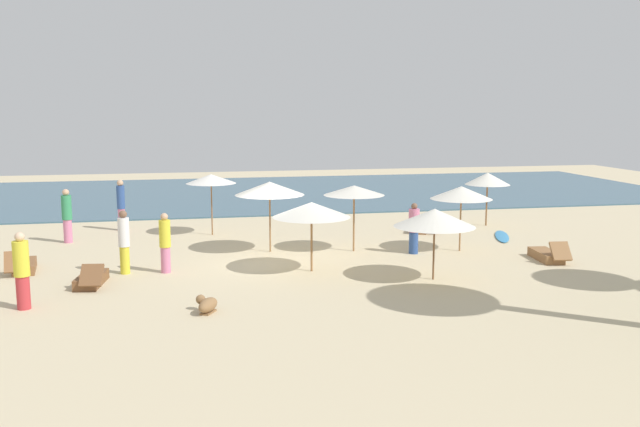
{
  "coord_description": "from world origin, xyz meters",
  "views": [
    {
      "loc": [
        -2.91,
        -20.55,
        4.76
      ],
      "look_at": [
        1.78,
        2.46,
        1.1
      ],
      "focal_mm": 39.02,
      "sensor_mm": 36.0,
      "label": 1
    }
  ],
  "objects_px": {
    "lounger_2": "(91,279)",
    "lounger_1": "(547,255)",
    "person_2": "(121,204)",
    "surfboard": "(502,236)",
    "umbrella_0": "(488,179)",
    "lounger_0": "(421,227)",
    "umbrella_4": "(435,218)",
    "umbrella_5": "(211,179)",
    "umbrella_7": "(270,188)",
    "umbrella_2": "(461,193)",
    "person_1": "(22,271)",
    "person_3": "(165,243)",
    "person_0": "(124,241)",
    "umbrella_6": "(354,190)",
    "umbrella_1": "(312,210)",
    "lounger_3": "(24,266)",
    "dog": "(207,305)",
    "person_5": "(414,228)"
  },
  "relations": [
    {
      "from": "person_2",
      "to": "surfboard",
      "type": "xyz_separation_m",
      "value": [
        13.71,
        -4.23,
        -0.98
      ]
    },
    {
      "from": "umbrella_4",
      "to": "umbrella_6",
      "type": "distance_m",
      "value": 4.3
    },
    {
      "from": "umbrella_5",
      "to": "umbrella_7",
      "type": "height_order",
      "value": "umbrella_7"
    },
    {
      "from": "person_1",
      "to": "umbrella_4",
      "type": "bearing_deg",
      "value": 4.04
    },
    {
      "from": "umbrella_2",
      "to": "person_2",
      "type": "height_order",
      "value": "umbrella_2"
    },
    {
      "from": "lounger_0",
      "to": "person_0",
      "type": "xyz_separation_m",
      "value": [
        -10.58,
        -4.72,
        0.77
      ]
    },
    {
      "from": "umbrella_6",
      "to": "dog",
      "type": "distance_m",
      "value": 8.06
    },
    {
      "from": "person_3",
      "to": "umbrella_1",
      "type": "bearing_deg",
      "value": -9.41
    },
    {
      "from": "lounger_3",
      "to": "person_3",
      "type": "bearing_deg",
      "value": -13.19
    },
    {
      "from": "lounger_2",
      "to": "lounger_1",
      "type": "bearing_deg",
      "value": 1.35
    },
    {
      "from": "person_1",
      "to": "person_2",
      "type": "height_order",
      "value": "person_2"
    },
    {
      "from": "umbrella_2",
      "to": "surfboard",
      "type": "xyz_separation_m",
      "value": [
        2.47,
        1.95,
        -1.9
      ]
    },
    {
      "from": "lounger_0",
      "to": "umbrella_6",
      "type": "bearing_deg",
      "value": -138.71
    },
    {
      "from": "umbrella_0",
      "to": "lounger_3",
      "type": "distance_m",
      "value": 17.21
    },
    {
      "from": "lounger_2",
      "to": "umbrella_2",
      "type": "bearing_deg",
      "value": 11.0
    },
    {
      "from": "person_3",
      "to": "umbrella_6",
      "type": "bearing_deg",
      "value": 16.77
    },
    {
      "from": "lounger_0",
      "to": "lounger_2",
      "type": "relative_size",
      "value": 0.99
    },
    {
      "from": "umbrella_2",
      "to": "umbrella_4",
      "type": "distance_m",
      "value": 4.1
    },
    {
      "from": "lounger_2",
      "to": "lounger_3",
      "type": "bearing_deg",
      "value": 136.2
    },
    {
      "from": "person_5",
      "to": "lounger_3",
      "type": "bearing_deg",
      "value": -179.53
    },
    {
      "from": "umbrella_1",
      "to": "person_2",
      "type": "xyz_separation_m",
      "value": [
        -5.9,
        8.01,
        -0.79
      ]
    },
    {
      "from": "umbrella_6",
      "to": "lounger_0",
      "type": "xyz_separation_m",
      "value": [
        3.4,
        2.99,
        -1.85
      ]
    },
    {
      "from": "umbrella_5",
      "to": "person_1",
      "type": "distance_m",
      "value": 10.04
    },
    {
      "from": "lounger_1",
      "to": "surfboard",
      "type": "distance_m",
      "value": 3.87
    },
    {
      "from": "person_3",
      "to": "person_1",
      "type": "bearing_deg",
      "value": -136.78
    },
    {
      "from": "umbrella_4",
      "to": "person_0",
      "type": "bearing_deg",
      "value": 164.12
    },
    {
      "from": "umbrella_4",
      "to": "person_1",
      "type": "relative_size",
      "value": 1.21
    },
    {
      "from": "umbrella_5",
      "to": "lounger_0",
      "type": "bearing_deg",
      "value": -6.34
    },
    {
      "from": "person_3",
      "to": "person_5",
      "type": "xyz_separation_m",
      "value": [
        7.84,
        1.04,
        -0.05
      ]
    },
    {
      "from": "person_1",
      "to": "umbrella_0",
      "type": "bearing_deg",
      "value": 28.69
    },
    {
      "from": "person_3",
      "to": "lounger_2",
      "type": "bearing_deg",
      "value": -150.88
    },
    {
      "from": "lounger_1",
      "to": "person_3",
      "type": "relative_size",
      "value": 1.01
    },
    {
      "from": "umbrella_1",
      "to": "umbrella_2",
      "type": "relative_size",
      "value": 1.05
    },
    {
      "from": "umbrella_4",
      "to": "lounger_2",
      "type": "height_order",
      "value": "umbrella_4"
    },
    {
      "from": "lounger_3",
      "to": "umbrella_1",
      "type": "bearing_deg",
      "value": -11.29
    },
    {
      "from": "umbrella_7",
      "to": "lounger_1",
      "type": "height_order",
      "value": "umbrella_7"
    },
    {
      "from": "umbrella_0",
      "to": "lounger_1",
      "type": "distance_m",
      "value": 6.59
    },
    {
      "from": "umbrella_4",
      "to": "umbrella_6",
      "type": "xyz_separation_m",
      "value": [
        -1.22,
        4.12,
        0.29
      ]
    },
    {
      "from": "surfboard",
      "to": "umbrella_5",
      "type": "bearing_deg",
      "value": 165.95
    },
    {
      "from": "lounger_3",
      "to": "person_1",
      "type": "bearing_deg",
      "value": -78.54
    },
    {
      "from": "umbrella_2",
      "to": "person_1",
      "type": "xyz_separation_m",
      "value": [
        -12.71,
        -4.18,
        -1.01
      ]
    },
    {
      "from": "umbrella_0",
      "to": "lounger_0",
      "type": "relative_size",
      "value": 1.22
    },
    {
      "from": "umbrella_6",
      "to": "dog",
      "type": "bearing_deg",
      "value": -129.91
    },
    {
      "from": "umbrella_1",
      "to": "person_3",
      "type": "xyz_separation_m",
      "value": [
        -4.14,
        0.69,
        -0.93
      ]
    },
    {
      "from": "person_2",
      "to": "person_1",
      "type": "bearing_deg",
      "value": -98.08
    },
    {
      "from": "umbrella_1",
      "to": "person_0",
      "type": "xyz_separation_m",
      "value": [
        -5.28,
        0.78,
        -0.87
      ]
    },
    {
      "from": "umbrella_6",
      "to": "person_0",
      "type": "relative_size",
      "value": 1.19
    },
    {
      "from": "umbrella_1",
      "to": "lounger_2",
      "type": "xyz_separation_m",
      "value": [
        -6.07,
        -0.39,
        -1.64
      ]
    },
    {
      "from": "person_1",
      "to": "person_3",
      "type": "distance_m",
      "value": 4.44
    },
    {
      "from": "umbrella_2",
      "to": "person_2",
      "type": "relative_size",
      "value": 1.1
    }
  ]
}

